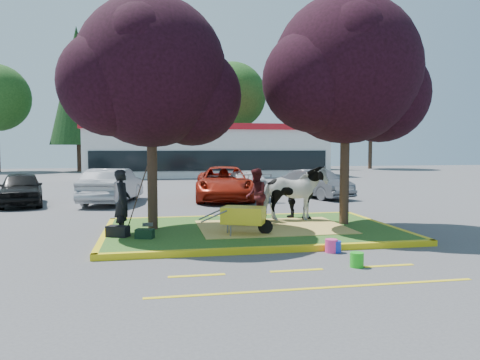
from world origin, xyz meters
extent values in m
plane|color=#424244|center=(0.00, 0.00, 0.00)|extent=(90.00, 90.00, 0.00)
cube|color=#204A17|center=(0.00, 0.00, 0.07)|extent=(8.00, 5.00, 0.15)
cube|color=gold|center=(0.00, -2.58, 0.07)|extent=(8.30, 0.16, 0.15)
cube|color=gold|center=(0.00, 2.58, 0.07)|extent=(8.30, 0.16, 0.15)
cube|color=gold|center=(-4.08, 0.00, 0.07)|extent=(0.16, 5.30, 0.15)
cube|color=gold|center=(4.08, 0.00, 0.07)|extent=(0.16, 5.30, 0.15)
cube|color=#CDB754|center=(0.60, 0.00, 0.15)|extent=(4.20, 3.00, 0.01)
cylinder|color=black|center=(-2.80, 0.40, 1.91)|extent=(0.28, 0.28, 3.53)
sphere|color=black|center=(-2.80, 0.40, 4.56)|extent=(4.20, 4.20, 4.20)
sphere|color=black|center=(-1.64, 0.60, 3.93)|extent=(2.86, 2.86, 2.86)
sphere|color=black|center=(-3.85, 0.10, 4.18)|extent=(2.86, 2.86, 2.86)
cylinder|color=black|center=(2.90, 0.20, 2.00)|extent=(0.28, 0.28, 3.70)
sphere|color=black|center=(2.90, 0.20, 4.77)|extent=(4.40, 4.40, 4.40)
sphere|color=black|center=(4.11, 0.40, 4.11)|extent=(2.99, 2.99, 2.99)
sphere|color=black|center=(1.80, -0.10, 4.37)|extent=(2.99, 2.99, 2.99)
cube|color=yellow|center=(-2.00, -4.20, 0.00)|extent=(1.10, 0.12, 0.01)
cube|color=yellow|center=(0.00, -4.20, 0.00)|extent=(1.10, 0.12, 0.01)
cube|color=yellow|center=(2.00, -4.20, 0.00)|extent=(1.10, 0.12, 0.01)
cube|color=yellow|center=(0.00, -5.40, 0.00)|extent=(6.00, 0.10, 0.01)
cube|color=silver|center=(2.00, 28.00, 2.00)|extent=(20.00, 8.00, 4.00)
cube|color=red|center=(2.00, 28.00, 4.15)|extent=(20.40, 8.40, 0.50)
cube|color=black|center=(2.00, 23.95, 1.40)|extent=(19.00, 0.10, 1.60)
cylinder|color=black|center=(-10.00, 37.00, 1.96)|extent=(0.44, 0.44, 3.92)
cone|color=black|center=(-10.00, 37.00, 8.68)|extent=(5.60, 5.60, 11.90)
cylinder|color=black|center=(-2.00, 38.50, 1.54)|extent=(0.44, 0.44, 3.08)
sphere|color=#143811|center=(-2.00, 38.50, 6.82)|extent=(6.16, 6.16, 6.16)
cylinder|color=black|center=(6.00, 37.50, 1.82)|extent=(0.44, 0.44, 3.64)
sphere|color=#143811|center=(6.00, 37.50, 8.06)|extent=(7.28, 7.28, 7.28)
cylinder|color=black|center=(14.00, 38.00, 1.75)|extent=(0.44, 0.44, 3.50)
cone|color=black|center=(14.00, 38.00, 7.75)|extent=(5.00, 5.00, 10.62)
cylinder|color=black|center=(22.00, 37.00, 1.61)|extent=(0.44, 0.44, 3.22)
sphere|color=#143811|center=(22.00, 37.00, 7.13)|extent=(6.44, 6.44, 6.44)
imported|color=silver|center=(1.53, 1.01, 1.02)|extent=(2.12, 1.06, 1.74)
ellipsoid|color=black|center=(-0.15, 0.58, 0.39)|extent=(1.29, 1.04, 0.49)
imported|color=black|center=(-3.59, -0.21, 1.01)|extent=(0.49, 0.68, 1.72)
imported|color=#431316|center=(0.36, 1.09, 0.98)|extent=(0.80, 0.93, 1.66)
imported|color=black|center=(1.68, 1.63, 0.72)|extent=(0.31, 0.68, 1.15)
cylinder|color=black|center=(0.15, -1.02, 0.35)|extent=(0.39, 0.23, 0.39)
cylinder|color=slate|center=(-0.84, -1.26, 0.29)|extent=(0.04, 0.04, 0.28)
cylinder|color=slate|center=(-0.84, -0.78, 0.29)|extent=(0.04, 0.04, 0.28)
cube|color=yellow|center=(-0.45, -1.02, 0.67)|extent=(1.27, 1.05, 0.44)
cylinder|color=slate|center=(-1.27, -1.26, 0.70)|extent=(0.66, 0.33, 0.36)
cylinder|color=slate|center=(-1.27, -0.78, 0.70)|extent=(0.66, 0.33, 0.36)
cube|color=black|center=(-3.70, -0.65, 0.29)|extent=(0.63, 0.51, 0.28)
cube|color=black|center=(-3.01, -1.01, 0.27)|extent=(0.51, 0.40, 0.24)
cylinder|color=green|center=(1.30, -4.17, 0.15)|extent=(0.34, 0.34, 0.31)
cylinder|color=#F13587|center=(1.29, -2.80, 0.16)|extent=(0.35, 0.35, 0.31)
cylinder|color=#1834C1|center=(1.40, -2.82, 0.14)|extent=(0.28, 0.28, 0.27)
imported|color=black|center=(-8.27, 8.16, 0.71)|extent=(2.53, 4.45, 1.43)
imported|color=gray|center=(-4.52, 8.17, 0.77)|extent=(2.62, 4.91, 1.54)
imported|color=maroon|center=(0.54, 8.60, 0.78)|extent=(3.24, 5.88, 1.56)
imported|color=silver|center=(1.68, 9.37, 0.67)|extent=(1.93, 4.62, 1.33)
imported|color=#515358|center=(5.13, 8.65, 0.68)|extent=(2.70, 4.38, 1.36)
camera|label=1|loc=(-2.84, -13.02, 2.46)|focal=35.00mm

